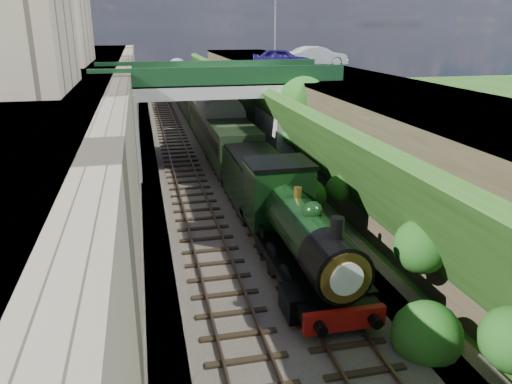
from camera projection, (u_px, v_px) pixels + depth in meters
name	position (u px, v px, depth m)	size (l,w,h in m)	color
trackbed	(219.00, 183.00, 31.92)	(10.00, 90.00, 0.20)	#473F38
retaining_wall	(127.00, 135.00, 29.68)	(1.00, 90.00, 7.00)	#756B56
street_plateau_left	(65.00, 138.00, 28.93)	(6.00, 90.00, 7.00)	#262628
street_plateau_right	(360.00, 130.00, 32.98)	(8.00, 90.00, 6.25)	#262628
embankment_slope	(303.00, 145.00, 30.59)	(4.82, 90.00, 6.43)	#1E4714
track_left	(188.00, 183.00, 31.45)	(2.50, 90.00, 0.20)	black
track_right	(238.00, 180.00, 32.13)	(2.50, 90.00, 0.20)	black
road_bridge	(223.00, 110.00, 34.56)	(16.00, 6.40, 7.25)	gray
building_far	(50.00, 21.00, 35.79)	(5.00, 10.00, 6.00)	gray
building_near	(19.00, 42.00, 21.53)	(4.00, 8.00, 4.00)	gray
tree	(304.00, 106.00, 32.86)	(3.60, 3.80, 6.60)	black
lamppost	(276.00, 27.00, 42.18)	(0.87, 0.15, 6.00)	gray
car_blue	(282.00, 59.00, 41.02)	(1.95, 4.85, 1.65)	navy
car_silver	(317.00, 57.00, 43.22)	(1.82, 5.20, 1.71)	#A8A9AD
locomotive	(298.00, 231.00, 19.86)	(3.10, 10.22, 3.83)	black
tender	(256.00, 184.00, 26.75)	(2.70, 6.00, 3.05)	black
coach_front	(220.00, 130.00, 38.26)	(2.90, 18.00, 3.70)	black
coach_middle	(193.00, 97.00, 55.63)	(2.90, 18.00, 3.70)	black
coach_rear	(180.00, 80.00, 73.00)	(2.90, 18.00, 3.70)	black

